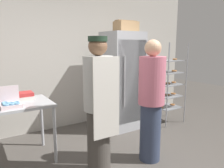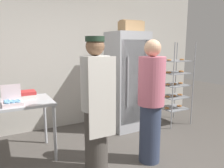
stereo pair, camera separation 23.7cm
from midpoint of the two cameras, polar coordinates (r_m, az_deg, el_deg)
name	(u,v)px [view 2 (the right image)]	position (r m, az deg, el deg)	size (l,w,h in m)	color
back_wall	(70,56)	(4.52, -9.54, 7.16)	(6.40, 0.12, 2.86)	#B7B2A8
refrigerator	(127,81)	(4.33, 5.51, 0.75)	(0.70, 0.68, 1.90)	#ADAFB5
baking_rack	(174,85)	(4.78, 17.34, -0.18)	(0.58, 0.52, 1.71)	#93969B
prep_counter	(10,109)	(3.36, -23.35, -5.99)	(1.16, 0.73, 0.86)	#ADAFB5
donut_box	(12,102)	(3.14, -22.71, -4.36)	(0.25, 0.23, 0.27)	silver
binder_stack	(25,95)	(3.51, -19.97, -2.65)	(0.31, 0.25, 0.11)	silver
cardboard_storage_box	(131,26)	(4.38, 6.61, 14.71)	(0.44, 0.29, 0.22)	tan
person_baker	(96,105)	(2.76, -1.74, -5.42)	(0.37, 0.39, 1.76)	#47423D
person_customer	(151,102)	(3.09, 12.31, -4.54)	(0.37, 0.37, 1.73)	#333D56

